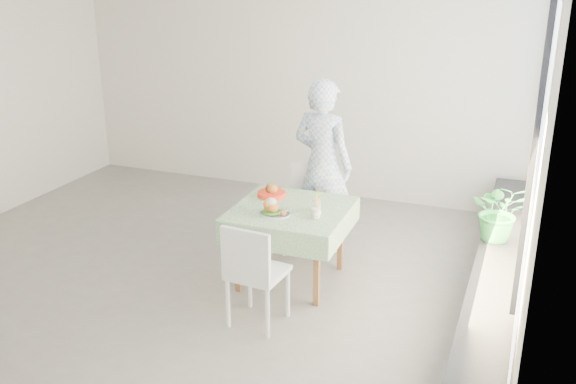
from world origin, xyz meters
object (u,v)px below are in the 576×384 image
at_px(chair_far, 306,226).
at_px(diner, 323,165).
at_px(main_dish, 273,209).
at_px(potted_plant, 500,211).
at_px(chair_near, 257,293).
at_px(juice_cup_orange, 316,205).
at_px(cafe_table, 291,236).

bearing_deg(chair_far, diner, 58.20).
xyz_separation_m(diner, main_dish, (-0.11, -1.07, -0.12)).
distance_m(chair_far, potted_plant, 1.98).
height_order(chair_near, diner, diner).
height_order(chair_far, diner, diner).
bearing_deg(chair_near, juice_cup_orange, 75.31).
xyz_separation_m(main_dish, potted_plant, (1.91, 0.73, -0.01)).
distance_m(chair_far, chair_near, 1.53).
distance_m(juice_cup_orange, potted_plant, 1.66).
distance_m(chair_near, diner, 1.81).
height_order(cafe_table, main_dish, main_dish).
bearing_deg(main_dish, chair_far, 89.83).
distance_m(cafe_table, diner, 0.98).
xyz_separation_m(chair_far, chair_near, (0.11, -1.53, 0.01)).
height_order(main_dish, juice_cup_orange, juice_cup_orange).
xyz_separation_m(juice_cup_orange, potted_plant, (1.58, 0.51, -0.02)).
xyz_separation_m(diner, juice_cup_orange, (0.23, -0.85, -0.11)).
relative_size(chair_far, juice_cup_orange, 3.75).
bearing_deg(potted_plant, chair_near, -142.98).
bearing_deg(potted_plant, chair_far, 174.93).
bearing_deg(main_dish, chair_near, -79.70).
xyz_separation_m(chair_far, diner, (0.11, 0.17, 0.63)).
distance_m(main_dish, potted_plant, 2.05).
relative_size(diner, juice_cup_orange, 7.60).
bearing_deg(cafe_table, main_dish, -115.05).
height_order(chair_near, juice_cup_orange, juice_cup_orange).
distance_m(cafe_table, juice_cup_orange, 0.41).
distance_m(chair_near, potted_plant, 2.31).
xyz_separation_m(chair_near, main_dish, (-0.11, 0.63, 0.51)).
height_order(diner, juice_cup_orange, diner).
relative_size(main_dish, potted_plant, 0.54).
bearing_deg(main_dish, juice_cup_orange, 33.45).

